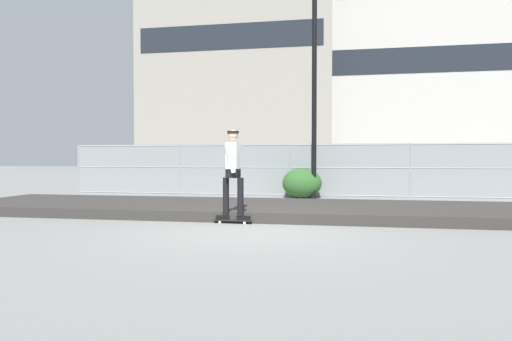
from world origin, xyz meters
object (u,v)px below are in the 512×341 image
Objects in this scene: skater at (233,168)px; street_lamp at (314,68)px; parked_car_mid at (324,171)px; shrub_left at (302,183)px; skateboard at (233,220)px; parked_car_near at (196,170)px.

street_lamp reaches higher than skater.
parked_car_mid is 3.42× the size of shrub_left.
street_lamp reaches higher than shrub_left.
parked_car_mid reaches higher than skateboard.
street_lamp is 1.54× the size of parked_car_mid.
street_lamp is 5.26× the size of shrub_left.
skater is at bearing -100.64° from parked_car_mid.
skater is 9.19m from parked_car_mid.
skateboard is at bearing -100.64° from parked_car_mid.
skateboard is 5.91m from shrub_left.
skater is 1.41× the size of shrub_left.
parked_car_mid is (0.26, 3.48, -3.46)m from street_lamp.
parked_car_mid is at bearing -1.78° from parked_car_near.
parked_car_mid is (1.70, 9.03, -0.29)m from skater.
parked_car_near is at bearing 145.04° from street_lamp.
parked_car_mid is at bearing 78.30° from shrub_left.
skater reaches higher than skateboard.
shrub_left is at bearing 79.95° from skateboard.
street_lamp is (1.44, 5.55, 3.16)m from skater.
skateboard is at bearing -100.05° from shrub_left.
parked_car_near is at bearing 144.81° from shrub_left.
street_lamp is at bearing -32.13° from shrub_left.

